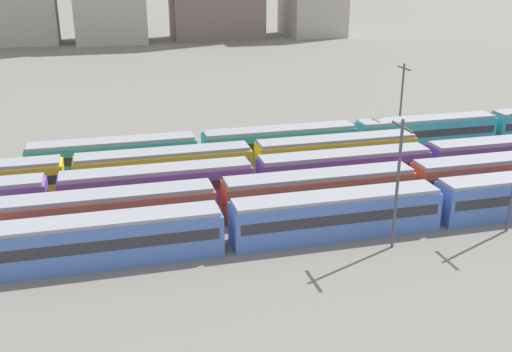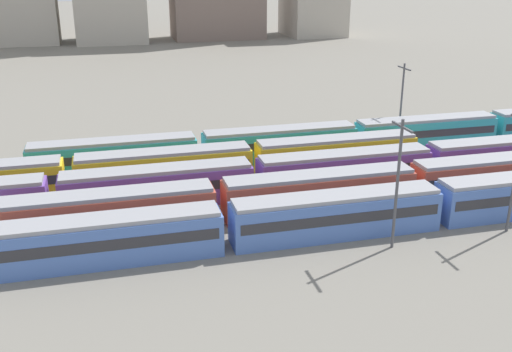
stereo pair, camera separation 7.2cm
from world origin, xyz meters
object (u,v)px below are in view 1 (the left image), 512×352
object	(u,v)px
train_track_2	(344,169)
train_track_3	(164,167)
train_track_4	(426,132)
catenary_pole_0	(398,179)
catenary_pole_1	(401,99)

from	to	relation	value
train_track_2	train_track_3	distance (m)	18.44
train_track_4	catenary_pole_0	world-z (taller)	catenary_pole_0
train_track_3	train_track_2	bearing A→B (deg)	-16.38
train_track_2	train_track_4	distance (m)	18.38
train_track_3	catenary_pole_0	size ratio (longest dim) A/B	5.20
train_track_2	catenary_pole_0	world-z (taller)	catenary_pole_0
catenary_pole_0	catenary_pole_1	world-z (taller)	catenary_pole_0
train_track_4	catenary_pole_1	size ratio (longest dim) A/B	9.33
train_track_4	catenary_pole_1	xyz separation A→B (m)	(-2.23, 2.74, 3.66)
train_track_4	catenary_pole_1	distance (m)	5.08
train_track_4	catenary_pole_0	size ratio (longest dim) A/B	8.71
train_track_2	train_track_3	xyz separation A→B (m)	(-17.69, 5.20, -0.00)
catenary_pole_0	train_track_2	bearing A→B (deg)	84.14
train_track_2	catenary_pole_1	bearing A→B (deg)	45.46
catenary_pole_1	catenary_pole_0	bearing A→B (deg)	-118.13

